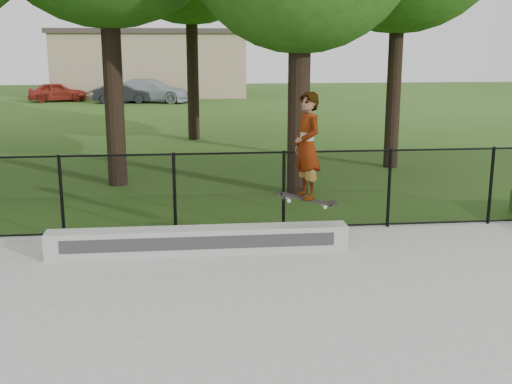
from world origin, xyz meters
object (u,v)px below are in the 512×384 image
grind_ledge (199,241)px  skater_airborne (307,148)px  car_b (123,94)px  car_a (57,92)px  car_c (152,91)px

grind_ledge → skater_airborne: 2.35m
car_b → car_a: bearing=71.9°
car_a → car_c: 5.76m
grind_ledge → car_b: car_b is taller
skater_airborne → grind_ledge: bearing=175.9°
car_a → car_b: bearing=-121.5°
car_b → skater_airborne: skater_airborne is taller
car_a → car_b: car_a is taller
car_c → skater_airborne: skater_airborne is taller
car_a → car_c: (5.65, -1.11, 0.11)m
car_c → skater_airborne: bearing=-154.8°
car_b → car_c: size_ratio=0.70×
car_a → skater_airborne: 31.16m
grind_ledge → car_a: (-7.84, 29.49, 0.29)m
skater_airborne → car_b: bearing=101.2°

